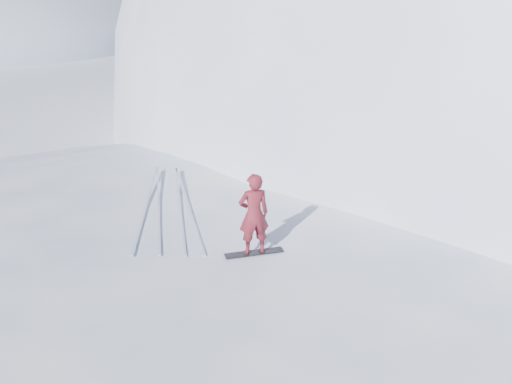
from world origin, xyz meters
TOP-DOWN VIEW (x-y plane):
  - near_ridge at (1.00, 3.00)m, footprint 36.00×28.00m
  - peak_shoulder at (10.00, 20.00)m, footprint 28.00×24.00m
  - far_ridge_c at (-40.00, 110.00)m, footprint 140.00×90.00m
  - wind_bumps at (-0.56, 2.12)m, footprint 16.00×14.40m
  - snowboard at (1.28, 1.94)m, footprint 1.35×0.66m
  - snowboarder at (1.28, 1.94)m, footprint 0.80×0.65m
  - board_tracks at (-1.21, 4.64)m, footprint 2.40×5.97m

SIDE VIEW (x-z plane):
  - near_ridge at x=1.00m, z-range -2.40..2.40m
  - peak_shoulder at x=10.00m, z-range -9.00..9.00m
  - far_ridge_c at x=-40.00m, z-range -18.00..18.00m
  - wind_bumps at x=-0.56m, z-range -0.50..0.50m
  - snowboard at x=1.28m, z-range 2.40..2.42m
  - board_tracks at x=-1.21m, z-range 2.40..2.44m
  - snowboarder at x=1.28m, z-range 2.42..4.32m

